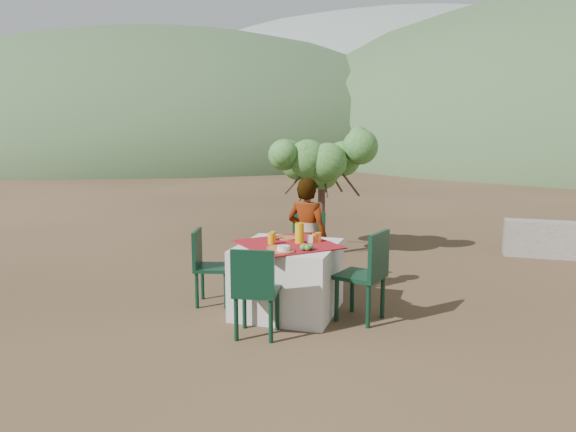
{
  "coord_description": "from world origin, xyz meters",
  "views": [
    {
      "loc": [
        1.59,
        -5.8,
        2.05
      ],
      "look_at": [
        -0.25,
        0.21,
        0.99
      ],
      "focal_mm": 35.0,
      "sensor_mm": 36.0,
      "label": 1
    }
  ],
  "objects_px": {
    "table": "(288,278)",
    "person": "(307,237)",
    "chair_near": "(255,288)",
    "chair_right": "(368,271)",
    "chair_far": "(306,245)",
    "shrub_tree": "(326,168)",
    "juice_pitcher": "(300,233)",
    "chair_left": "(207,263)"
  },
  "relations": [
    {
      "from": "chair_left",
      "to": "chair_right",
      "type": "xyz_separation_m",
      "value": [
        1.83,
        -0.02,
        0.05
      ]
    },
    {
      "from": "table",
      "to": "chair_right",
      "type": "relative_size",
      "value": 1.36
    },
    {
      "from": "chair_near",
      "to": "shrub_tree",
      "type": "bearing_deg",
      "value": -95.4
    },
    {
      "from": "table",
      "to": "juice_pitcher",
      "type": "distance_m",
      "value": 0.51
    },
    {
      "from": "person",
      "to": "shrub_tree",
      "type": "height_order",
      "value": "shrub_tree"
    },
    {
      "from": "chair_far",
      "to": "person",
      "type": "relative_size",
      "value": 0.65
    },
    {
      "from": "chair_far",
      "to": "chair_near",
      "type": "relative_size",
      "value": 1.04
    },
    {
      "from": "chair_near",
      "to": "person",
      "type": "bearing_deg",
      "value": -102.43
    },
    {
      "from": "table",
      "to": "chair_near",
      "type": "height_order",
      "value": "chair_near"
    },
    {
      "from": "chair_right",
      "to": "juice_pitcher",
      "type": "xyz_separation_m",
      "value": [
        -0.76,
        0.1,
        0.34
      ]
    },
    {
      "from": "table",
      "to": "chair_far",
      "type": "bearing_deg",
      "value": 94.62
    },
    {
      "from": "chair_near",
      "to": "person",
      "type": "distance_m",
      "value": 1.48
    },
    {
      "from": "chair_right",
      "to": "juice_pitcher",
      "type": "height_order",
      "value": "juice_pitcher"
    },
    {
      "from": "table",
      "to": "shrub_tree",
      "type": "distance_m",
      "value": 2.91
    },
    {
      "from": "chair_near",
      "to": "shrub_tree",
      "type": "xyz_separation_m",
      "value": [
        -0.16,
        3.55,
        0.86
      ]
    },
    {
      "from": "chair_left",
      "to": "person",
      "type": "distance_m",
      "value": 1.22
    },
    {
      "from": "chair_left",
      "to": "juice_pitcher",
      "type": "xyz_separation_m",
      "value": [
        1.07,
        0.07,
        0.39
      ]
    },
    {
      "from": "chair_far",
      "to": "person",
      "type": "distance_m",
      "value": 0.47
    },
    {
      "from": "table",
      "to": "chair_right",
      "type": "xyz_separation_m",
      "value": [
        0.87,
        -0.02,
        0.15
      ]
    },
    {
      "from": "chair_right",
      "to": "shrub_tree",
      "type": "height_order",
      "value": "shrub_tree"
    },
    {
      "from": "chair_left",
      "to": "person",
      "type": "relative_size",
      "value": 0.61
    },
    {
      "from": "table",
      "to": "chair_far",
      "type": "height_order",
      "value": "chair_far"
    },
    {
      "from": "chair_near",
      "to": "chair_right",
      "type": "relative_size",
      "value": 0.93
    },
    {
      "from": "chair_near",
      "to": "chair_left",
      "type": "relative_size",
      "value": 1.04
    },
    {
      "from": "table",
      "to": "chair_near",
      "type": "relative_size",
      "value": 1.46
    },
    {
      "from": "chair_left",
      "to": "chair_far",
      "type": "bearing_deg",
      "value": -54.02
    },
    {
      "from": "chair_near",
      "to": "juice_pitcher",
      "type": "xyz_separation_m",
      "value": [
        0.18,
        0.88,
        0.38
      ]
    },
    {
      "from": "table",
      "to": "chair_right",
      "type": "bearing_deg",
      "value": -1.6
    },
    {
      "from": "chair_near",
      "to": "person",
      "type": "relative_size",
      "value": 0.63
    },
    {
      "from": "juice_pitcher",
      "to": "chair_left",
      "type": "bearing_deg",
      "value": -176.05
    },
    {
      "from": "chair_right",
      "to": "shrub_tree",
      "type": "xyz_separation_m",
      "value": [
        -1.1,
        2.76,
        0.83
      ]
    },
    {
      "from": "table",
      "to": "chair_left",
      "type": "height_order",
      "value": "chair_left"
    },
    {
      "from": "shrub_tree",
      "to": "juice_pitcher",
      "type": "distance_m",
      "value": 2.73
    },
    {
      "from": "table",
      "to": "person",
      "type": "relative_size",
      "value": 0.92
    },
    {
      "from": "table",
      "to": "person",
      "type": "xyz_separation_m",
      "value": [
        0.04,
        0.65,
        0.33
      ]
    },
    {
      "from": "person",
      "to": "shrub_tree",
      "type": "bearing_deg",
      "value": -68.79
    },
    {
      "from": "chair_near",
      "to": "chair_right",
      "type": "height_order",
      "value": "chair_right"
    },
    {
      "from": "chair_left",
      "to": "person",
      "type": "bearing_deg",
      "value": -71.57
    },
    {
      "from": "chair_far",
      "to": "chair_right",
      "type": "bearing_deg",
      "value": -45.41
    },
    {
      "from": "chair_left",
      "to": "chair_right",
      "type": "bearing_deg",
      "value": -105.47
    },
    {
      "from": "shrub_tree",
      "to": "juice_pitcher",
      "type": "xyz_separation_m",
      "value": [
        0.34,
        -2.66,
        -0.49
      ]
    },
    {
      "from": "person",
      "to": "table",
      "type": "bearing_deg",
      "value": 100.07
    }
  ]
}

